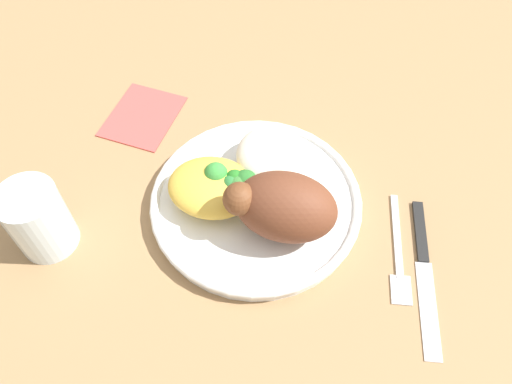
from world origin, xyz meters
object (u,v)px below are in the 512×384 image
Objects in this scene: mac_cheese_with_broccoli at (216,186)px; water_glass at (38,220)px; rice_pile at (271,155)px; fork at (399,253)px; roasted_chicken at (283,206)px; knife at (424,261)px; napkin at (143,116)px; plate at (256,202)px.

water_glass reaches higher than mac_cheese_with_broccoli.
rice_pile is 0.86× the size of mac_cheese_with_broccoli.
fork is (-0.21, 0.01, -0.04)m from mac_cheese_with_broccoli.
roasted_chicken is 0.15m from fork.
roasted_chicken reaches higher than rice_pile.
roasted_chicken is at bearing 164.27° from mac_cheese_with_broccoli.
water_glass is at bearing 14.75° from roasted_chicken.
rice_pile is 0.21m from knife.
knife is 0.41m from napkin.
fork reaches higher than napkin.
water_glass reaches higher than plate.
knife is at bearing 157.98° from rice_pile.
knife reaches higher than fork.
plate is at bearing -7.91° from fork.
mac_cheese_with_broccoli is at bearing 49.13° from rice_pile.
roasted_chicken reaches higher than napkin.
fork is 0.03m from knife.
mac_cheese_with_broccoli is (0.08, -0.02, -0.02)m from roasted_chicken.
water_glass is (0.25, 0.07, -0.02)m from roasted_chicken.
knife is 2.19× the size of water_glass.
fork is at bearing -176.65° from roasted_chicken.
fork is 0.75× the size of knife.
napkin is at bearing -19.47° from knife.
mac_cheese_with_broccoli is (0.04, 0.01, 0.03)m from plate.
mac_cheese_with_broccoli is at bearing -3.98° from fork.
plate is 0.20m from knife.
mac_cheese_with_broccoli is 0.97× the size of napkin.
roasted_chicken is at bearing 3.35° from fork.
roasted_chicken is 0.17m from knife.
roasted_chicken is at bearing -165.25° from water_glass.
napkin is (0.38, -0.14, -0.00)m from knife.
fork is 0.38m from napkin.
rice_pile reaches higher than plate.
mac_cheese_with_broccoli is at bearing -15.73° from roasted_chicken.
knife reaches higher than napkin.
napkin is (0.14, -0.12, -0.04)m from mac_cheese_with_broccoli.
water_glass is (0.22, 0.15, 0.00)m from rice_pile.
napkin is (-0.03, -0.21, -0.04)m from water_glass.
roasted_chicken is 0.26m from water_glass.
plate reaches higher than napkin.
knife is at bearing 171.88° from fork.
mac_cheese_with_broccoli is at bearing -4.46° from knife.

